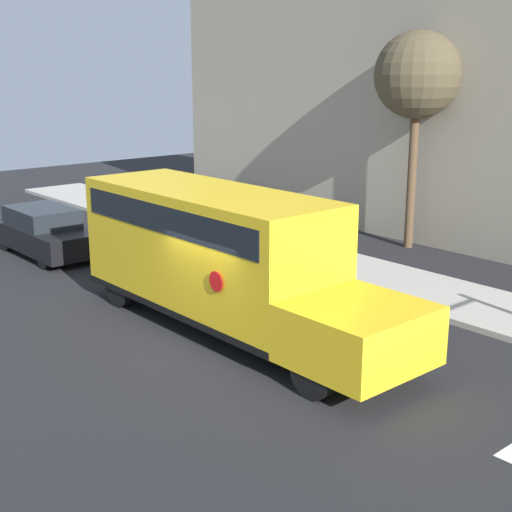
% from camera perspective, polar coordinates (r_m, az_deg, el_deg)
% --- Properties ---
extents(ground_plane, '(60.00, 60.00, 0.00)m').
position_cam_1_polar(ground_plane, '(16.15, -2.99, -7.03)').
color(ground_plane, black).
extents(sidewalk_strip, '(44.00, 3.00, 0.15)m').
position_cam_1_polar(sidewalk_strip, '(20.52, 11.47, -2.25)').
color(sidewalk_strip, '#B2ADA3').
rests_on(sidewalk_strip, ground).
extents(school_bus, '(9.54, 2.57, 3.25)m').
position_cam_1_polar(school_bus, '(16.69, -2.88, 0.29)').
color(school_bus, yellow).
rests_on(school_bus, ground).
extents(parked_car, '(4.46, 1.84, 1.56)m').
position_cam_1_polar(parked_car, '(24.39, -16.48, 1.85)').
color(parked_car, black).
rests_on(parked_car, ground).
extents(tree_near_sidewalk, '(2.84, 2.84, 7.19)m').
position_cam_1_polar(tree_near_sidewalk, '(24.40, 12.79, 13.82)').
color(tree_near_sidewalk, brown).
rests_on(tree_near_sidewalk, ground).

